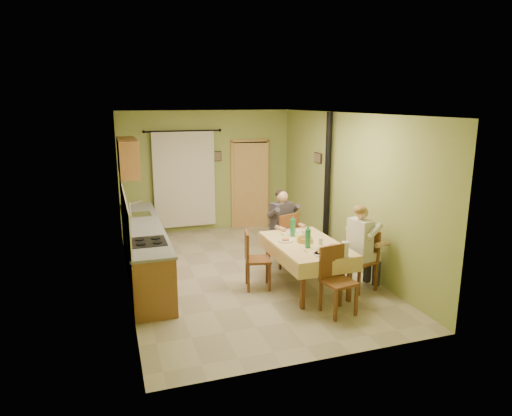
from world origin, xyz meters
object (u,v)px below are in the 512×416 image
object	(u,v)px
dining_table	(306,265)
stove_flue	(327,203)
chair_right	(360,272)
chair_near	(338,294)
man_right	(361,238)
chair_far	(283,250)
man_far	(283,219)
chair_left	(257,271)

from	to	relation	value
dining_table	stove_flue	world-z (taller)	stove_flue
chair_right	stove_flue	xyz separation A→B (m)	(0.32, 1.89, 0.73)
chair_near	man_right	world-z (taller)	man_right
chair_far	man_far	bearing A→B (deg)	90.00
chair_far	chair_near	world-z (taller)	chair_far
chair_near	stove_flue	size ratio (longest dim) A/B	0.35
chair_near	man_right	size ratio (longest dim) A/B	0.70
man_far	dining_table	bearing A→B (deg)	-107.17
chair_near	chair_right	bearing A→B (deg)	-148.07
chair_right	man_right	xyz separation A→B (m)	(-0.01, -0.00, 0.59)
dining_table	man_far	bearing A→B (deg)	88.17
chair_far	chair_left	xyz separation A→B (m)	(-0.80, -0.88, -0.00)
chair_left	man_right	world-z (taller)	man_right
dining_table	man_far	size ratio (longest dim) A/B	1.27
chair_left	stove_flue	size ratio (longest dim) A/B	0.34
chair_near	chair_far	bearing A→B (deg)	-98.82
dining_table	stove_flue	distance (m)	2.01
chair_far	stove_flue	bearing A→B (deg)	5.29
chair_right	man_far	size ratio (longest dim) A/B	0.71
dining_table	chair_far	bearing A→B (deg)	87.94
chair_far	chair_near	bearing A→B (deg)	-105.52
chair_far	chair_right	bearing A→B (deg)	-77.83
chair_near	chair_left	xyz separation A→B (m)	(-0.81, 1.25, -0.00)
man_far	man_right	size ratio (longest dim) A/B	1.00
chair_far	stove_flue	world-z (taller)	stove_flue
chair_right	stove_flue	distance (m)	2.05
chair_near	chair_right	distance (m)	1.02
chair_right	man_far	xyz separation A→B (m)	(-0.78, 1.48, 0.59)
man_far	chair_near	bearing A→B (deg)	-105.42
chair_far	man_right	distance (m)	1.75
stove_flue	chair_left	bearing A→B (deg)	-145.49
dining_table	man_right	xyz separation A→B (m)	(0.79, -0.36, 0.50)
man_far	chair_right	bearing A→B (deg)	-77.94
chair_right	chair_left	xyz separation A→B (m)	(-1.58, 0.58, -0.00)
chair_right	stove_flue	world-z (taller)	stove_flue
dining_table	man_right	bearing A→B (deg)	-25.03
dining_table	chair_far	xyz separation A→B (m)	(0.03, 1.10, -0.09)
chair_near	chair_right	world-z (taller)	chair_right
chair_far	chair_left	distance (m)	1.19
chair_far	chair_left	size ratio (longest dim) A/B	1.06
chair_far	man_right	world-z (taller)	man_right
chair_right	man_far	distance (m)	1.77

